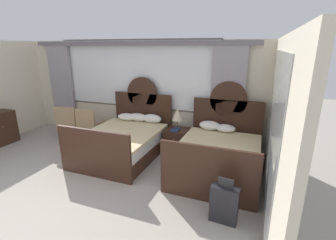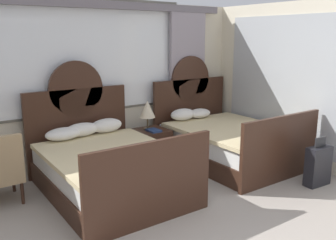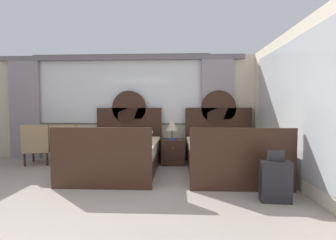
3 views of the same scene
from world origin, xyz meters
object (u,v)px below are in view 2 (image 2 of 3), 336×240
nightstand_between_beds (151,146)px  table_lamp_on_nightstand (147,109)px  bed_near_window (107,166)px  suitcase_on_floor (318,166)px  bed_near_mirror (226,140)px  book_on_nightstand (154,130)px

nightstand_between_beds → table_lamp_on_nightstand: (-0.03, 0.06, 0.64)m
bed_near_window → suitcase_on_floor: bed_near_window is taller
bed_near_mirror → book_on_nightstand: (-1.15, 0.55, 0.23)m
bed_near_window → bed_near_mirror: size_ratio=1.00×
bed_near_window → book_on_nightstand: 1.26m
bed_near_window → table_lamp_on_nightstand: 1.43m
suitcase_on_floor → bed_near_mirror: bearing=103.0°
table_lamp_on_nightstand → book_on_nightstand: bearing=-86.4°
bed_near_mirror → nightstand_between_beds: bearing=149.8°
table_lamp_on_nightstand → nightstand_between_beds: bearing=-65.0°
bed_near_mirror → bed_near_window: bearing=179.7°
book_on_nightstand → nightstand_between_beds: bearing=80.0°
bed_near_mirror → table_lamp_on_nightstand: bearing=148.1°
book_on_nightstand → bed_near_window: bearing=-154.3°
bed_near_mirror → nightstand_between_beds: (-1.13, 0.66, -0.07)m
table_lamp_on_nightstand → suitcase_on_floor: table_lamp_on_nightstand is taller
table_lamp_on_nightstand → suitcase_on_floor: (1.51, -2.26, -0.64)m
table_lamp_on_nightstand → book_on_nightstand: 0.37m
bed_near_window → nightstand_between_beds: bed_near_window is taller
book_on_nightstand → suitcase_on_floor: bearing=-54.3°
nightstand_between_beds → suitcase_on_floor: 2.65m
bed_near_mirror → nightstand_between_beds: size_ratio=3.81×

